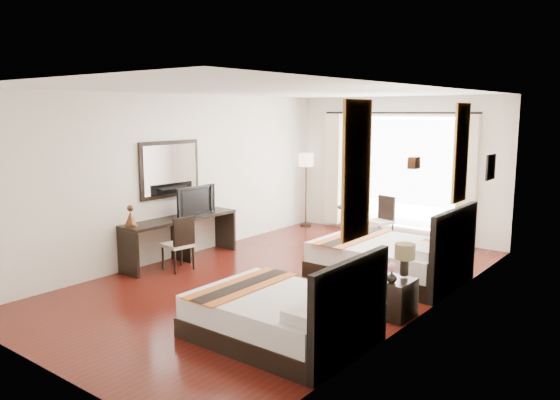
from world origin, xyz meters
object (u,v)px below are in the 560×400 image
Objects in this scene: nightstand at (395,298)px; floor_lamp at (306,165)px; desk_chair at (179,254)px; window_chair at (380,229)px; fruit_bowl at (351,205)px; vase at (392,275)px; television at (193,200)px; table_lamp at (405,254)px; bed_far at (392,258)px; side_table at (351,222)px; bed_near at (284,315)px; console_desk at (181,239)px.

floor_lamp reaches higher than nightstand.
desk_chair reaches higher than nightstand.
window_chair is at bearing -12.87° from floor_lamp.
desk_chair is at bearing -105.59° from fruit_bowl.
vase is at bearing -170.15° from desk_chair.
nightstand is at bearing 94.10° from vase.
television is 0.99× the size of desk_chair.
table_lamp is 0.25× the size of floor_lamp.
television reaches higher than fruit_bowl.
table_lamp is 0.35m from vase.
nightstand is at bearing -61.98° from bed_far.
table_lamp reaches higher than fruit_bowl.
table_lamp is at bearing -165.78° from desk_chair.
bed_far is 2.71m from side_table.
bed_near reaches higher than console_desk.
bed_far is at bearing 47.48° from window_chair.
bed_far is 3.51m from console_desk.
nightstand is at bearing -43.08° from floor_lamp.
console_desk reaches higher than vase.
window_chair is at bearing 56.97° from console_desk.
desk_chair is (0.38, -0.40, -0.11)m from console_desk.
vase is at bearing -95.81° from table_lamp.
bed_near is 6.23m from floor_lamp.
television is at bearing 152.16° from bed_near.
console_desk is (-4.00, 0.10, 0.14)m from nightstand.
vase is 0.09× the size of floor_lamp.
desk_chair is (-2.87, -1.71, -0.04)m from bed_far.
table_lamp is 4.15m from fruit_bowl.
desk_chair is 0.96× the size of window_chair.
floor_lamp is at bearing 163.62° from fruit_bowl.
fruit_bowl is at bearing 129.68° from table_lamp.
bed_near is 3.66m from console_desk.
nightstand is 4.26m from fruit_bowl.
desk_chair is 3.95m from window_chair.
bed_far reaches higher than nightstand.
desk_chair is 3.80m from side_table.
floor_lamp reaches higher than vase.
table_lamp is 4.21m from side_table.
table_lamp reaches higher than console_desk.
television reaches higher than side_table.
desk_chair is (-2.96, 1.09, -0.01)m from bed_near.
window_chair is at bearing 122.48° from bed_far.
table_lamp is (0.79, -1.27, 0.47)m from bed_far.
bed_far is 2.37× the size of desk_chair.
nightstand is at bearing -52.14° from side_table.
nightstand is at bearing -1.47° from console_desk.
side_table is (-2.66, 3.23, -0.45)m from table_lamp.
window_chair is at bearing 120.60° from nightstand.
fruit_bowl is 0.78m from window_chair.
side_table is at bearing 67.18° from console_desk.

